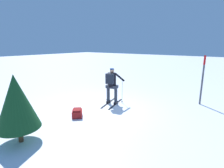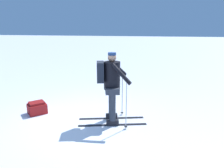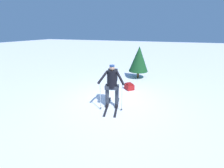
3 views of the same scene
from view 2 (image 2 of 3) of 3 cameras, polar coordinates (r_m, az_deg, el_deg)
name	(u,v)px [view 2 (image 2 of 3)]	position (r m, az deg, el deg)	size (l,w,h in m)	color
ground_plane	(86,121)	(5.66, -6.80, -9.64)	(80.00, 80.00, 0.00)	white
skier	(111,82)	(5.25, -0.29, 0.47)	(1.03, 1.74, 1.75)	black
dropped_backpack	(37,108)	(6.38, -18.98, -5.93)	(0.60, 0.60, 0.33)	maroon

